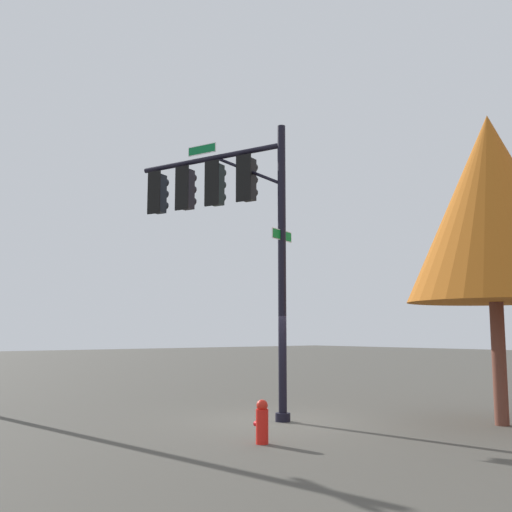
% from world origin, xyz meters
% --- Properties ---
extents(ground_plane, '(120.00, 120.00, 0.00)m').
position_xyz_m(ground_plane, '(0.00, 0.00, 0.00)').
color(ground_plane, '#48453E').
extents(signal_pole_assembly, '(4.53, 2.04, 7.29)m').
position_xyz_m(signal_pole_assembly, '(1.75, 0.57, 5.42)').
color(signal_pole_assembly, black).
rests_on(signal_pole_assembly, ground_plane).
extents(fire_hydrant, '(0.33, 0.24, 0.83)m').
position_xyz_m(fire_hydrant, '(-1.94, 2.24, 0.41)').
color(fire_hydrant, red).
rests_on(fire_hydrant, ground_plane).
extents(tree_near, '(4.09, 4.09, 7.35)m').
position_xyz_m(tree_near, '(-3.60, -3.49, 5.07)').
color(tree_near, brown).
rests_on(tree_near, ground_plane).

